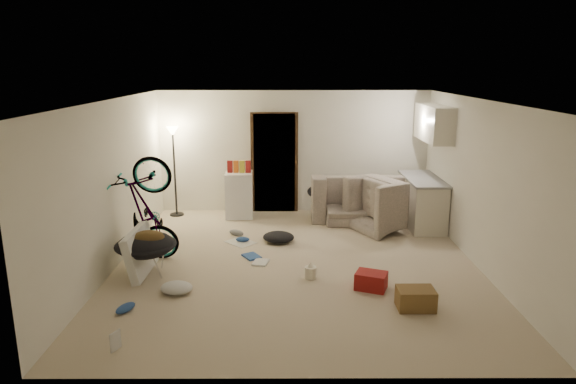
{
  "coord_description": "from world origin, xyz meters",
  "views": [
    {
      "loc": [
        -0.16,
        -7.44,
        2.99
      ],
      "look_at": [
        -0.13,
        0.6,
        0.99
      ],
      "focal_mm": 32.0,
      "sensor_mm": 36.0,
      "label": 1
    }
  ],
  "objects_px": {
    "kitchen_counter": "(422,202)",
    "mini_fridge": "(239,195)",
    "sofa": "(369,202)",
    "drink_case_b": "(371,281)",
    "bicycle": "(148,234)",
    "drink_case_a": "(416,299)",
    "floor_lamp": "(174,152)",
    "saucer_chair": "(146,250)",
    "juicer": "(310,272)",
    "tv_box": "(140,252)",
    "armchair": "(390,209)"
  },
  "relations": [
    {
      "from": "drink_case_b",
      "to": "juicer",
      "type": "bearing_deg",
      "value": 177.41
    },
    {
      "from": "sofa",
      "to": "tv_box",
      "type": "relative_size",
      "value": 2.31
    },
    {
      "from": "armchair",
      "to": "drink_case_b",
      "type": "distance_m",
      "value": 2.87
    },
    {
      "from": "sofa",
      "to": "armchair",
      "type": "distance_m",
      "value": 0.7
    },
    {
      "from": "floor_lamp",
      "to": "kitchen_counter",
      "type": "distance_m",
      "value": 4.95
    },
    {
      "from": "mini_fridge",
      "to": "drink_case_a",
      "type": "height_order",
      "value": "mini_fridge"
    },
    {
      "from": "bicycle",
      "to": "drink_case_a",
      "type": "distance_m",
      "value": 4.12
    },
    {
      "from": "mini_fridge",
      "to": "sofa",
      "type": "bearing_deg",
      "value": -4.84
    },
    {
      "from": "juicer",
      "to": "drink_case_a",
      "type": "bearing_deg",
      "value": -36.57
    },
    {
      "from": "drink_case_a",
      "to": "drink_case_b",
      "type": "xyz_separation_m",
      "value": [
        -0.47,
        0.58,
        -0.01
      ]
    },
    {
      "from": "bicycle",
      "to": "mini_fridge",
      "type": "distance_m",
      "value": 2.72
    },
    {
      "from": "mini_fridge",
      "to": "saucer_chair",
      "type": "xyz_separation_m",
      "value": [
        -1.09,
        -2.96,
        -0.08
      ]
    },
    {
      "from": "bicycle",
      "to": "drink_case_b",
      "type": "bearing_deg",
      "value": -104.77
    },
    {
      "from": "drink_case_a",
      "to": "drink_case_b",
      "type": "distance_m",
      "value": 0.75
    },
    {
      "from": "armchair",
      "to": "drink_case_b",
      "type": "relative_size",
      "value": 2.68
    },
    {
      "from": "drink_case_b",
      "to": "sofa",
      "type": "bearing_deg",
      "value": 103.46
    },
    {
      "from": "sofa",
      "to": "drink_case_b",
      "type": "bearing_deg",
      "value": 80.86
    },
    {
      "from": "bicycle",
      "to": "drink_case_a",
      "type": "xyz_separation_m",
      "value": [
        3.77,
        -1.62,
        -0.32
      ]
    },
    {
      "from": "sofa",
      "to": "drink_case_a",
      "type": "distance_m",
      "value": 3.97
    },
    {
      "from": "saucer_chair",
      "to": "drink_case_a",
      "type": "height_order",
      "value": "saucer_chair"
    },
    {
      "from": "bicycle",
      "to": "drink_case_a",
      "type": "bearing_deg",
      "value": -110.62
    },
    {
      "from": "sofa",
      "to": "juicer",
      "type": "relative_size",
      "value": 9.44
    },
    {
      "from": "saucer_chair",
      "to": "mini_fridge",
      "type": "bearing_deg",
      "value": 69.78
    },
    {
      "from": "armchair",
      "to": "saucer_chair",
      "type": "relative_size",
      "value": 1.24
    },
    {
      "from": "kitchen_counter",
      "to": "sofa",
      "type": "bearing_deg",
      "value": 154.45
    },
    {
      "from": "floor_lamp",
      "to": "bicycle",
      "type": "relative_size",
      "value": 1.05
    },
    {
      "from": "drink_case_a",
      "to": "kitchen_counter",
      "type": "bearing_deg",
      "value": 74.3
    },
    {
      "from": "floor_lamp",
      "to": "drink_case_b",
      "type": "xyz_separation_m",
      "value": [
        3.41,
        -3.58,
        -1.19
      ]
    },
    {
      "from": "kitchen_counter",
      "to": "saucer_chair",
      "type": "xyz_separation_m",
      "value": [
        -4.63,
        -2.41,
        -0.07
      ]
    },
    {
      "from": "kitchen_counter",
      "to": "mini_fridge",
      "type": "xyz_separation_m",
      "value": [
        -3.53,
        0.55,
        0.02
      ]
    },
    {
      "from": "drink_case_b",
      "to": "juicer",
      "type": "distance_m",
      "value": 0.89
    },
    {
      "from": "armchair",
      "to": "juicer",
      "type": "bearing_deg",
      "value": 117.54
    },
    {
      "from": "kitchen_counter",
      "to": "mini_fridge",
      "type": "height_order",
      "value": "mini_fridge"
    },
    {
      "from": "floor_lamp",
      "to": "drink_case_b",
      "type": "bearing_deg",
      "value": -46.39
    },
    {
      "from": "floor_lamp",
      "to": "mini_fridge",
      "type": "xyz_separation_m",
      "value": [
        1.3,
        -0.1,
        -0.85
      ]
    },
    {
      "from": "sofa",
      "to": "drink_case_b",
      "type": "xyz_separation_m",
      "value": [
        -0.48,
        -3.38,
        -0.22
      ]
    },
    {
      "from": "floor_lamp",
      "to": "juicer",
      "type": "bearing_deg",
      "value": -51.09
    },
    {
      "from": "kitchen_counter",
      "to": "armchair",
      "type": "xyz_separation_m",
      "value": [
        -0.64,
        -0.18,
        -0.08
      ]
    },
    {
      "from": "kitchen_counter",
      "to": "mini_fridge",
      "type": "distance_m",
      "value": 3.58
    },
    {
      "from": "drink_case_a",
      "to": "bicycle",
      "type": "bearing_deg",
      "value": 156.3
    },
    {
      "from": "drink_case_b",
      "to": "juicer",
      "type": "height_order",
      "value": "juicer"
    },
    {
      "from": "mini_fridge",
      "to": "drink_case_a",
      "type": "relative_size",
      "value": 1.97
    },
    {
      "from": "mini_fridge",
      "to": "juicer",
      "type": "distance_m",
      "value": 3.39
    },
    {
      "from": "floor_lamp",
      "to": "armchair",
      "type": "height_order",
      "value": "floor_lamp"
    },
    {
      "from": "armchair",
      "to": "juicer",
      "type": "distance_m",
      "value": 2.88
    },
    {
      "from": "tv_box",
      "to": "drink_case_b",
      "type": "height_order",
      "value": "tv_box"
    },
    {
      "from": "sofa",
      "to": "drink_case_b",
      "type": "height_order",
      "value": "sofa"
    },
    {
      "from": "kitchen_counter",
      "to": "tv_box",
      "type": "bearing_deg",
      "value": -153.54
    },
    {
      "from": "mini_fridge",
      "to": "tv_box",
      "type": "xyz_separation_m",
      "value": [
        -1.2,
        -2.9,
        -0.12
      ]
    },
    {
      "from": "mini_fridge",
      "to": "tv_box",
      "type": "relative_size",
      "value": 0.91
    }
  ]
}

